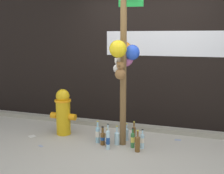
{
  "coord_description": "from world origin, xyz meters",
  "views": [
    {
      "loc": [
        1.08,
        -3.87,
        1.71
      ],
      "look_at": [
        -0.33,
        0.3,
        0.92
      ],
      "focal_mm": 45.8,
      "sensor_mm": 36.0,
      "label": 1
    }
  ],
  "objects": [
    {
      "name": "bottle_5",
      "position": [
        -0.44,
        0.17,
        0.12
      ],
      "size": [
        0.08,
        0.08,
        0.3
      ],
      "color": "brown",
      "rests_on": "ground_plane"
    },
    {
      "name": "litter_1",
      "position": [
        -1.35,
        -0.19,
        0.0
      ],
      "size": [
        0.11,
        0.08,
        0.01
      ],
      "primitive_type": "cube",
      "rotation": [
        0.0,
        0.0,
        2.71
      ],
      "color": "#8C99B2",
      "rests_on": "ground_plane"
    },
    {
      "name": "bottle_3",
      "position": [
        0.19,
        0.24,
        0.13
      ],
      "size": [
        0.06,
        0.06,
        0.3
      ],
      "color": "#B2DBEA",
      "rests_on": "ground_plane"
    },
    {
      "name": "bottle_9",
      "position": [
        -0.3,
        0.03,
        0.16
      ],
      "size": [
        0.06,
        0.06,
        0.4
      ],
      "color": "#B2DBEA",
      "rests_on": "ground_plane"
    },
    {
      "name": "bottle_6",
      "position": [
        0.04,
        0.21,
        0.13
      ],
      "size": [
        0.06,
        0.06,
        0.31
      ],
      "color": "#337038",
      "rests_on": "ground_plane"
    },
    {
      "name": "bottle_7",
      "position": [
        0.15,
        0.08,
        0.14
      ],
      "size": [
        0.08,
        0.08,
        0.34
      ],
      "color": "brown",
      "rests_on": "ground_plane"
    },
    {
      "name": "curb_strip",
      "position": [
        0.0,
        1.08,
        0.04
      ],
      "size": [
        8.0,
        0.12,
        0.08
      ],
      "primitive_type": "cube",
      "color": "gray",
      "rests_on": "ground_plane"
    },
    {
      "name": "litter_0",
      "position": [
        0.67,
        0.77,
        0.0
      ],
      "size": [
        0.11,
        0.08,
        0.01
      ],
      "primitive_type": "cube",
      "rotation": [
        0.0,
        0.0,
        1.67
      ],
      "color": "#8C99B2",
      "rests_on": "ground_plane"
    },
    {
      "name": "bottle_0",
      "position": [
        -0.13,
        0.48,
        0.12
      ],
      "size": [
        0.06,
        0.06,
        0.29
      ],
      "color": "#B2DBEA",
      "rests_on": "ground_plane"
    },
    {
      "name": "bottle_8",
      "position": [
        -0.55,
        0.24,
        0.15
      ],
      "size": [
        0.07,
        0.07,
        0.36
      ],
      "color": "#93CCE0",
      "rests_on": "ground_plane"
    },
    {
      "name": "ground_plane",
      "position": [
        0.0,
        0.0,
        0.0
      ],
      "size": [
        14.0,
        14.0,
        0.0
      ],
      "primitive_type": "plane",
      "color": "#ADA899"
    },
    {
      "name": "bottle_4",
      "position": [
        0.0,
        0.45,
        0.15
      ],
      "size": [
        0.06,
        0.06,
        0.35
      ],
      "color": "brown",
      "rests_on": "ground_plane"
    },
    {
      "name": "litter_2",
      "position": [
        -1.73,
        0.15,
        0.0
      ],
      "size": [
        0.16,
        0.16,
        0.01
      ],
      "primitive_type": "cube",
      "rotation": [
        0.0,
        0.0,
        2.54
      ],
      "color": "silver",
      "rests_on": "ground_plane"
    },
    {
      "name": "fire_hydrant",
      "position": [
        -1.27,
        0.43,
        0.4
      ],
      "size": [
        0.47,
        0.29,
        0.8
      ],
      "color": "gold",
      "rests_on": "ground_plane"
    },
    {
      "name": "memorial_post",
      "position": [
        -0.15,
        0.34,
        1.5
      ],
      "size": [
        0.52,
        0.64,
        2.62
      ],
      "color": "brown",
      "rests_on": "ground_plane"
    },
    {
      "name": "bottle_1",
      "position": [
        -0.23,
        0.25,
        0.12
      ],
      "size": [
        0.08,
        0.08,
        0.31
      ],
      "color": "#B2DBEA",
      "rests_on": "ground_plane"
    },
    {
      "name": "bottle_2",
      "position": [
        -0.35,
        0.13,
        0.12
      ],
      "size": [
        0.06,
        0.06,
        0.3
      ],
      "color": "brown",
      "rests_on": "ground_plane"
    },
    {
      "name": "building_wall",
      "position": [
        0.0,
        1.55,
        1.84
      ],
      "size": [
        10.0,
        0.21,
        3.67
      ],
      "color": "black",
      "rests_on": "ground_plane"
    }
  ]
}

